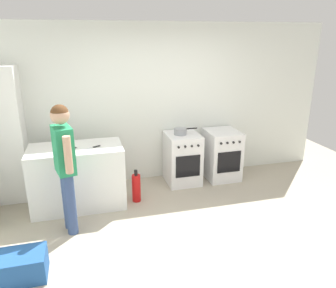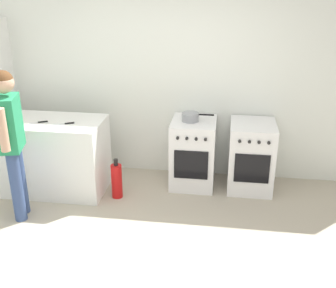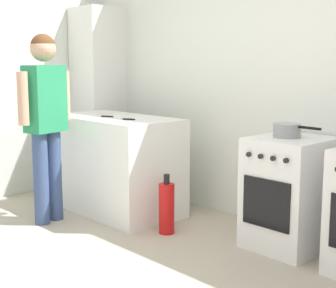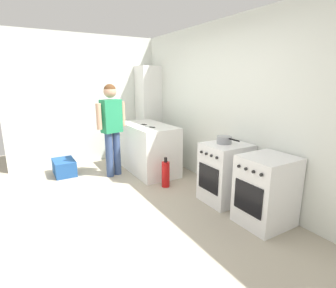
% 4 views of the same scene
% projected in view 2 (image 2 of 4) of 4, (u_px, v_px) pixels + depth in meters
% --- Properties ---
extents(ground_plane, '(8.00, 8.00, 0.00)m').
position_uv_depth(ground_plane, '(142.00, 257.00, 4.03)').
color(ground_plane, '#ADA38E').
extents(back_wall, '(6.00, 0.10, 2.60)m').
position_uv_depth(back_wall, '(170.00, 76.00, 5.31)').
color(back_wall, silver).
rests_on(back_wall, ground).
extents(counter_unit, '(1.30, 0.70, 0.90)m').
position_uv_depth(counter_unit, '(52.00, 155.00, 5.13)').
color(counter_unit, white).
rests_on(counter_unit, ground).
extents(oven_left, '(0.54, 0.62, 0.85)m').
position_uv_depth(oven_left, '(193.00, 153.00, 5.26)').
color(oven_left, white).
rests_on(oven_left, ground).
extents(oven_right, '(0.54, 0.62, 0.85)m').
position_uv_depth(oven_right, '(251.00, 156.00, 5.17)').
color(oven_right, white).
rests_on(oven_right, ground).
extents(pot, '(0.39, 0.21, 0.10)m').
position_uv_depth(pot, '(191.00, 117.00, 5.08)').
color(pot, gray).
rests_on(pot, oven_left).
extents(knife_carving, '(0.31, 0.17, 0.01)m').
position_uv_depth(knife_carving, '(61.00, 124.00, 4.83)').
color(knife_carving, silver).
rests_on(knife_carving, counter_unit).
extents(knife_paring, '(0.20, 0.12, 0.01)m').
position_uv_depth(knife_paring, '(40.00, 122.00, 4.89)').
color(knife_paring, silver).
rests_on(knife_paring, counter_unit).
extents(person, '(0.28, 0.56, 1.64)m').
position_uv_depth(person, '(11.00, 133.00, 4.34)').
color(person, '#384C7A').
rests_on(person, ground).
extents(fire_extinguisher, '(0.13, 0.13, 0.50)m').
position_uv_depth(fire_extinguisher, '(117.00, 181.00, 5.02)').
color(fire_extinguisher, red).
rests_on(fire_extinguisher, ground).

